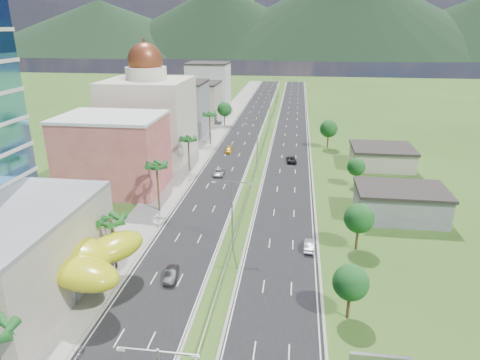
% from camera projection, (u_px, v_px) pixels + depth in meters
% --- Properties ---
extents(ground, '(500.00, 500.00, 0.00)m').
position_uv_depth(ground, '(221.00, 283.00, 57.13)').
color(ground, '#2D5119').
rests_on(ground, ground).
extents(road_left, '(11.00, 260.00, 0.04)m').
position_uv_depth(road_left, '(246.00, 129.00, 141.93)').
color(road_left, black).
rests_on(road_left, ground).
extents(road_right, '(11.00, 260.00, 0.04)m').
position_uv_depth(road_right, '(291.00, 131.00, 140.07)').
color(road_right, black).
rests_on(road_right, ground).
extents(sidewalk_left, '(7.00, 260.00, 0.12)m').
position_uv_depth(sidewalk_left, '(218.00, 128.00, 143.09)').
color(sidewalk_left, gray).
rests_on(sidewalk_left, ground).
extents(median_guardrail, '(0.10, 216.06, 0.76)m').
position_uv_depth(median_guardrail, '(264.00, 142.00, 124.01)').
color(median_guardrail, gray).
rests_on(median_guardrail, ground).
extents(streetlight_median_b, '(6.04, 0.25, 11.00)m').
position_uv_depth(streetlight_median_b, '(232.00, 207.00, 64.15)').
color(streetlight_median_b, gray).
rests_on(streetlight_median_b, ground).
extents(streetlight_median_c, '(6.04, 0.25, 11.00)m').
position_uv_depth(streetlight_median_c, '(257.00, 141.00, 101.43)').
color(streetlight_median_c, gray).
rests_on(streetlight_median_c, ground).
extents(streetlight_median_d, '(6.04, 0.25, 11.00)m').
position_uv_depth(streetlight_median_d, '(270.00, 107.00, 143.37)').
color(streetlight_median_d, gray).
rests_on(streetlight_median_d, ground).
extents(streetlight_median_e, '(6.04, 0.25, 11.00)m').
position_uv_depth(streetlight_median_e, '(277.00, 88.00, 185.31)').
color(streetlight_median_e, gray).
rests_on(streetlight_median_e, ground).
extents(lime_canopy, '(18.00, 15.00, 7.40)m').
position_uv_depth(lime_canopy, '(60.00, 256.00, 54.18)').
color(lime_canopy, '#B5BA12').
rests_on(lime_canopy, ground).
extents(pink_shophouse, '(20.00, 15.00, 15.00)m').
position_uv_depth(pink_shophouse, '(114.00, 154.00, 87.87)').
color(pink_shophouse, '#BA4E4C').
rests_on(pink_shophouse, ground).
extents(domed_building, '(20.00, 20.00, 28.70)m').
position_uv_depth(domed_building, '(149.00, 114.00, 107.99)').
color(domed_building, beige).
rests_on(domed_building, ground).
extents(midrise_grey, '(16.00, 15.00, 16.00)m').
position_uv_depth(midrise_grey, '(180.00, 109.00, 132.31)').
color(midrise_grey, slate).
rests_on(midrise_grey, ground).
extents(midrise_beige, '(16.00, 15.00, 13.00)m').
position_uv_depth(midrise_beige, '(196.00, 102.00, 153.33)').
color(midrise_beige, '#A99C8B').
rests_on(midrise_beige, ground).
extents(midrise_white, '(16.00, 15.00, 18.00)m').
position_uv_depth(midrise_white, '(209.00, 87.00, 173.91)').
color(midrise_white, silver).
rests_on(midrise_white, ground).
extents(shed_near, '(15.00, 10.00, 5.00)m').
position_uv_depth(shed_near, '(400.00, 204.00, 76.10)').
color(shed_near, slate).
rests_on(shed_near, ground).
extents(shed_far, '(14.00, 12.00, 4.40)m').
position_uv_depth(shed_far, '(382.00, 158.00, 103.91)').
color(shed_far, '#A99C8B').
rests_on(shed_far, ground).
extents(palm_tree_b, '(3.60, 3.60, 8.10)m').
position_uv_depth(palm_tree_b, '(112.00, 223.00, 58.51)').
color(palm_tree_b, '#47301C').
rests_on(palm_tree_b, ground).
extents(palm_tree_c, '(3.60, 3.60, 9.60)m').
position_uv_depth(palm_tree_c, '(157.00, 167.00, 76.66)').
color(palm_tree_c, '#47301C').
rests_on(palm_tree_c, ground).
extents(palm_tree_d, '(3.60, 3.60, 8.60)m').
position_uv_depth(palm_tree_d, '(188.00, 140.00, 98.42)').
color(palm_tree_d, '#47301C').
rests_on(palm_tree_d, ground).
extents(palm_tree_e, '(3.60, 3.60, 9.40)m').
position_uv_depth(palm_tree_e, '(210.00, 116.00, 121.46)').
color(palm_tree_e, '#47301C').
rests_on(palm_tree_e, ground).
extents(leafy_tree_lfar, '(4.90, 4.90, 8.05)m').
position_uv_depth(leafy_tree_lfar, '(224.00, 109.00, 145.69)').
color(leafy_tree_lfar, '#47301C').
rests_on(leafy_tree_lfar, ground).
extents(leafy_tree_ra, '(4.20, 4.20, 6.90)m').
position_uv_depth(leafy_tree_ra, '(351.00, 283.00, 48.85)').
color(leafy_tree_ra, '#47301C').
rests_on(leafy_tree_ra, ground).
extents(leafy_tree_rb, '(4.55, 4.55, 7.47)m').
position_uv_depth(leafy_tree_rb, '(359.00, 218.00, 64.19)').
color(leafy_tree_rb, '#47301C').
rests_on(leafy_tree_rb, ground).
extents(leafy_tree_rc, '(3.85, 3.85, 6.33)m').
position_uv_depth(leafy_tree_rc, '(356.00, 167.00, 90.19)').
color(leafy_tree_rc, '#47301C').
rests_on(leafy_tree_rc, ground).
extents(leafy_tree_rd, '(4.90, 4.90, 8.05)m').
position_uv_depth(leafy_tree_rd, '(329.00, 129.00, 118.23)').
color(leafy_tree_rd, '#47301C').
rests_on(leafy_tree_rd, ground).
extents(mountain_ridge, '(860.00, 140.00, 90.00)m').
position_uv_depth(mountain_ridge, '(346.00, 57.00, 469.07)').
color(mountain_ridge, black).
rests_on(mountain_ridge, ground).
extents(car_dark_left, '(1.98, 4.47, 1.43)m').
position_uv_depth(car_dark_left, '(171.00, 275.00, 57.77)').
color(car_dark_left, black).
rests_on(car_dark_left, road_left).
extents(car_silver_mid_left, '(2.44, 5.02, 1.37)m').
position_uv_depth(car_silver_mid_left, '(219.00, 172.00, 98.15)').
color(car_silver_mid_left, '#A3A5AB').
rests_on(car_silver_mid_left, road_left).
extents(car_yellow_far_left, '(2.15, 4.60, 1.30)m').
position_uv_depth(car_yellow_far_left, '(229.00, 150.00, 115.97)').
color(car_yellow_far_left, orange).
rests_on(car_yellow_far_left, road_left).
extents(car_silver_right, '(1.74, 4.40, 1.42)m').
position_uv_depth(car_silver_right, '(309.00, 245.00, 65.51)').
color(car_silver_right, '#ACAFB4').
rests_on(car_silver_right, road_right).
extents(car_dark_far_right, '(2.86, 5.32, 1.42)m').
position_uv_depth(car_dark_far_right, '(291.00, 159.00, 107.61)').
color(car_dark_far_right, black).
rests_on(car_dark_far_right, road_right).
extents(motorcycle, '(0.89, 1.96, 1.21)m').
position_uv_depth(motorcycle, '(79.00, 351.00, 44.33)').
color(motorcycle, black).
rests_on(motorcycle, road_left).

